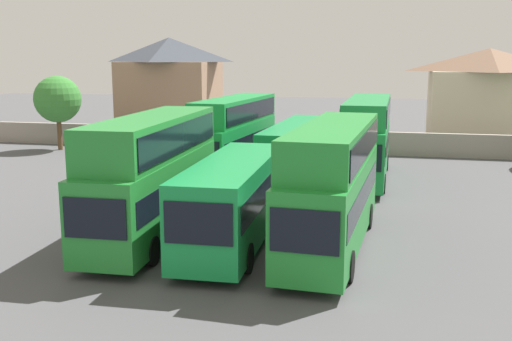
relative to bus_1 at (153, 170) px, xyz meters
The scene contains 11 objects.
ground 18.50m from the bus_1, 78.12° to the left, with size 140.00×140.00×0.00m, color #4C4C4F.
depot_boundary_wall 24.38m from the bus_1, 81.09° to the left, with size 56.00×0.50×1.80m, color gray.
bus_1 is the anchor object (origin of this frame).
bus_2 3.70m from the bus_1, ahead, with size 2.89×10.15×3.47m.
bus_3 7.47m from the bus_1, ahead, with size 3.10×11.15×4.94m.
bus_4 14.25m from the bus_1, 90.80° to the left, with size 3.32×11.09×4.91m.
bus_5 14.38m from the bus_1, 74.00° to the left, with size 2.97×11.86×3.40m.
bus_6 16.35m from the bus_1, 59.75° to the left, with size 2.67×11.52×4.98m.
house_terrace_left 33.65m from the bus_1, 109.24° to the left, with size 8.97×7.27×9.25m.
house_terrace_centre 37.10m from the bus_1, 61.48° to the left, with size 10.04×7.77×8.20m.
tree_behind_wall 26.84m from the bus_1, 128.41° to the left, with size 3.74×3.74×5.99m.
Camera 1 is at (5.80, -23.04, 7.56)m, focal length 42.38 mm.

